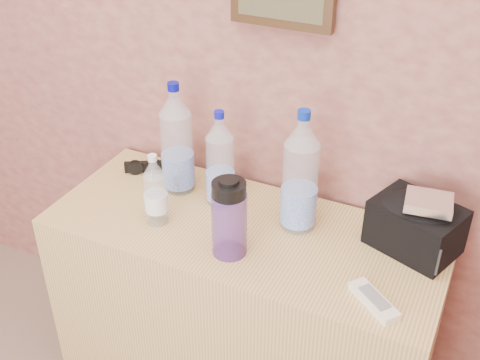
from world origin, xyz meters
name	(u,v)px	position (x,y,z in m)	size (l,w,h in m)	color
dresser	(243,317)	(0.09, 1.73, 0.37)	(1.18, 0.49, 0.74)	tan
pet_large_a	(177,144)	(-0.20, 1.84, 0.90)	(0.10, 0.10, 0.37)	silver
pet_large_b	(220,163)	(-0.04, 1.83, 0.88)	(0.08, 0.08, 0.31)	silver
pet_large_c	(300,178)	(0.23, 1.81, 0.91)	(0.10, 0.10, 0.38)	#A8BDD4
pet_small	(155,193)	(-0.16, 1.65, 0.84)	(0.07, 0.07, 0.23)	silver
nalgene_bottle	(229,217)	(0.10, 1.62, 0.86)	(0.10, 0.10, 0.24)	#5C3092
sunglasses	(146,167)	(-0.35, 1.88, 0.76)	(0.14, 0.05, 0.04)	black
ac_remote	(374,301)	(0.52, 1.59, 0.75)	(0.15, 0.05, 0.02)	silver
toiletry_bag	(416,224)	(0.56, 1.86, 0.82)	(0.23, 0.17, 0.16)	#212227
foil_packet	(429,203)	(0.58, 1.84, 0.91)	(0.12, 0.10, 0.03)	silver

